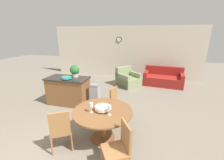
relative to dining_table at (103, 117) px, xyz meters
name	(u,v)px	position (x,y,z in m)	size (l,w,h in m)	color
wall_back	(124,52)	(-0.52, 5.32, 0.79)	(8.00, 0.09, 2.70)	beige
dining_table	(103,117)	(0.00, 0.00, 0.00)	(1.31, 1.31, 0.72)	brown
dining_chair_near_left	(61,128)	(-0.71, -0.53, -0.06)	(0.58, 0.58, 0.92)	#9E6B3D
dining_chair_near_right	(119,146)	(0.53, -0.71, -0.06)	(0.58, 0.58, 0.92)	#9E6B3D
dining_chair_far_side	(117,103)	(0.13, 0.88, -0.06)	(0.50, 0.50, 0.92)	#9E6B3D
fruit_bowl	(102,108)	(0.00, 0.00, 0.23)	(0.33, 0.33, 0.13)	silver
wine_glass_left	(91,105)	(-0.20, -0.13, 0.32)	(0.07, 0.07, 0.22)	silver
wine_glass_right	(110,108)	(0.20, -0.14, 0.32)	(0.07, 0.07, 0.22)	silver
kitchen_island	(68,91)	(-1.71, 1.45, -0.10)	(1.39, 0.72, 0.92)	brown
teal_bowl	(66,78)	(-1.64, 1.29, 0.41)	(0.32, 0.32, 0.08)	teal
potted_plant	(75,71)	(-1.51, 1.63, 0.57)	(0.32, 0.32, 0.39)	beige
trash_bin	(95,95)	(-0.77, 1.50, -0.18)	(0.29, 0.25, 0.76)	#9E9EA3
couch	(163,79)	(1.54, 4.33, -0.27)	(1.82, 1.08, 0.83)	maroon
armchair	(128,80)	(-0.05, 3.79, -0.27)	(1.26, 1.24, 0.84)	gray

